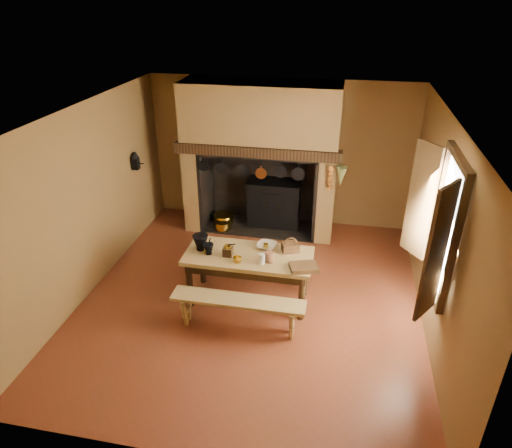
# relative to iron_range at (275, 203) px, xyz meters

# --- Properties ---
(floor) EXTENTS (5.50, 5.50, 0.00)m
(floor) POSITION_rel_iron_range_xyz_m (0.04, -2.45, -0.48)
(floor) COLOR #602B16
(floor) RESTS_ON ground
(ceiling) EXTENTS (5.50, 5.50, 0.00)m
(ceiling) POSITION_rel_iron_range_xyz_m (0.04, -2.45, 2.32)
(ceiling) COLOR silver
(ceiling) RESTS_ON back_wall
(back_wall) EXTENTS (5.00, 0.02, 2.80)m
(back_wall) POSITION_rel_iron_range_xyz_m (0.04, 0.30, 0.92)
(back_wall) COLOR brown
(back_wall) RESTS_ON floor
(wall_left) EXTENTS (0.02, 5.50, 2.80)m
(wall_left) POSITION_rel_iron_range_xyz_m (-2.46, -2.45, 0.92)
(wall_left) COLOR brown
(wall_left) RESTS_ON floor
(wall_right) EXTENTS (0.02, 5.50, 2.80)m
(wall_right) POSITION_rel_iron_range_xyz_m (2.54, -2.45, 0.92)
(wall_right) COLOR brown
(wall_right) RESTS_ON floor
(wall_front) EXTENTS (5.00, 0.02, 2.80)m
(wall_front) POSITION_rel_iron_range_xyz_m (0.04, -5.20, 0.92)
(wall_front) COLOR brown
(wall_front) RESTS_ON floor
(chimney_breast) EXTENTS (2.95, 0.96, 2.80)m
(chimney_breast) POSITION_rel_iron_range_xyz_m (-0.26, -0.14, 1.33)
(chimney_breast) COLOR brown
(chimney_breast) RESTS_ON floor
(iron_range) EXTENTS (1.12, 0.55, 1.60)m
(iron_range) POSITION_rel_iron_range_xyz_m (0.00, 0.00, 0.00)
(iron_range) COLOR black
(iron_range) RESTS_ON floor
(hearth_pans) EXTENTS (0.51, 0.62, 0.20)m
(hearth_pans) POSITION_rel_iron_range_xyz_m (-1.01, -0.23, -0.39)
(hearth_pans) COLOR gold
(hearth_pans) RESTS_ON floor
(hanging_pans) EXTENTS (1.92, 0.29, 0.27)m
(hanging_pans) POSITION_rel_iron_range_xyz_m (-0.30, -0.64, 0.88)
(hanging_pans) COLOR black
(hanging_pans) RESTS_ON chimney_breast
(onion_string) EXTENTS (0.12, 0.10, 0.46)m
(onion_string) POSITION_rel_iron_range_xyz_m (1.04, -0.66, 0.85)
(onion_string) COLOR #B45521
(onion_string) RESTS_ON chimney_breast
(herb_bunch) EXTENTS (0.20, 0.20, 0.35)m
(herb_bunch) POSITION_rel_iron_range_xyz_m (1.22, -0.66, 0.90)
(herb_bunch) COLOR olive
(herb_bunch) RESTS_ON chimney_breast
(window) EXTENTS (0.39, 1.75, 1.76)m
(window) POSITION_rel_iron_range_xyz_m (2.39, -2.85, 1.22)
(window) COLOR white
(window) RESTS_ON wall_right
(wall_coffee_mill) EXTENTS (0.23, 0.16, 0.31)m
(wall_coffee_mill) POSITION_rel_iron_range_xyz_m (-2.38, -0.90, 1.03)
(wall_coffee_mill) COLOR black
(wall_coffee_mill) RESTS_ON wall_left
(work_table) EXTENTS (1.84, 0.82, 0.80)m
(work_table) POSITION_rel_iron_range_xyz_m (0.01, -2.50, 0.19)
(work_table) COLOR #AA8C4E
(work_table) RESTS_ON floor
(bench_front) EXTENTS (1.83, 0.32, 0.51)m
(bench_front) POSITION_rel_iron_range_xyz_m (0.01, -3.20, -0.10)
(bench_front) COLOR #AA8C4E
(bench_front) RESTS_ON floor
(bench_back) EXTENTS (1.69, 0.30, 0.47)m
(bench_back) POSITION_rel_iron_range_xyz_m (0.01, -1.79, -0.13)
(bench_back) COLOR #AA8C4E
(bench_back) RESTS_ON floor
(mortar_large) EXTENTS (0.23, 0.23, 0.39)m
(mortar_large) POSITION_rel_iron_range_xyz_m (-0.71, -2.50, 0.44)
(mortar_large) COLOR black
(mortar_large) RESTS_ON work_table
(mortar_small) EXTENTS (0.16, 0.16, 0.27)m
(mortar_small) POSITION_rel_iron_range_xyz_m (-0.56, -2.60, 0.40)
(mortar_small) COLOR black
(mortar_small) RESTS_ON work_table
(coffee_grinder) EXTENTS (0.18, 0.14, 0.21)m
(coffee_grinder) POSITION_rel_iron_range_xyz_m (-0.27, -2.59, 0.39)
(coffee_grinder) COLOR #342410
(coffee_grinder) RESTS_ON work_table
(brass_mug_a) EXTENTS (0.08, 0.08, 0.08)m
(brass_mug_a) POSITION_rel_iron_range_xyz_m (-0.60, -2.58, 0.35)
(brass_mug_a) COLOR gold
(brass_mug_a) RESTS_ON work_table
(brass_mug_b) EXTENTS (0.09, 0.09, 0.08)m
(brass_mug_b) POSITION_rel_iron_range_xyz_m (0.23, -2.29, 0.36)
(brass_mug_b) COLOR gold
(brass_mug_b) RESTS_ON work_table
(mixing_bowl) EXTENTS (0.33, 0.33, 0.07)m
(mixing_bowl) POSITION_rel_iron_range_xyz_m (0.24, -2.27, 0.35)
(mixing_bowl) COLOR #B9AD8E
(mixing_bowl) RESTS_ON work_table
(stoneware_crock) EXTENTS (0.14, 0.14, 0.15)m
(stoneware_crock) POSITION_rel_iron_range_xyz_m (0.33, -2.63, 0.39)
(stoneware_crock) COLOR brown
(stoneware_crock) RESTS_ON work_table
(glass_jar) EXTENTS (0.10, 0.10, 0.15)m
(glass_jar) POSITION_rel_iron_range_xyz_m (0.24, -2.70, 0.39)
(glass_jar) COLOR beige
(glass_jar) RESTS_ON work_table
(wicker_basket) EXTENTS (0.29, 0.25, 0.23)m
(wicker_basket) POSITION_rel_iron_range_xyz_m (0.59, -2.29, 0.39)
(wicker_basket) COLOR #452514
(wicker_basket) RESTS_ON work_table
(wooden_tray) EXTENTS (0.44, 0.37, 0.06)m
(wooden_tray) POSITION_rel_iron_range_xyz_m (0.83, -2.73, 0.35)
(wooden_tray) COLOR #342410
(wooden_tray) RESTS_ON work_table
(brass_cup) EXTENTS (0.14, 0.14, 0.10)m
(brass_cup) POSITION_rel_iron_range_xyz_m (-0.10, -2.75, 0.36)
(brass_cup) COLOR gold
(brass_cup) RESTS_ON work_table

